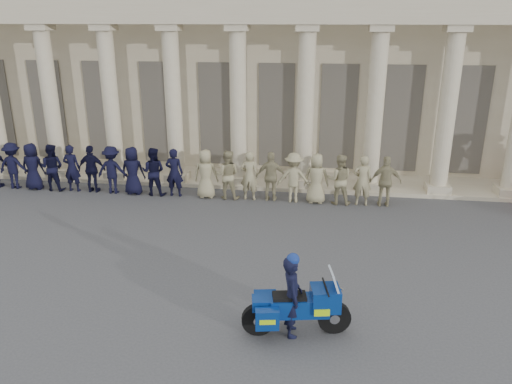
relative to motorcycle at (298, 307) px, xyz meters
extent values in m
plane|color=#3F3F41|center=(-1.69, 1.76, -0.66)|extent=(90.00, 90.00, 0.00)
cube|color=#BFAF8F|center=(-1.69, 16.76, 3.84)|extent=(40.00, 10.00, 9.00)
cube|color=#BFAF8F|center=(-1.69, 10.56, -0.58)|extent=(40.00, 2.60, 0.15)
cube|color=#BFAF8F|center=(-1.69, 9.76, 6.13)|extent=(35.80, 1.00, 1.00)
cube|color=#BFAF8F|center=(-13.39, 9.76, -0.36)|extent=(0.90, 0.90, 0.30)
cube|color=#BFAF8F|center=(-10.79, 9.76, -0.36)|extent=(0.90, 0.90, 0.30)
cylinder|color=#BFAF8F|center=(-10.79, 9.76, 2.59)|extent=(0.64, 0.64, 5.60)
cube|color=#BFAF8F|center=(-10.79, 9.76, 5.51)|extent=(0.85, 0.85, 0.24)
cube|color=#BFAF8F|center=(-8.19, 9.76, -0.36)|extent=(0.90, 0.90, 0.30)
cylinder|color=#BFAF8F|center=(-8.19, 9.76, 2.59)|extent=(0.64, 0.64, 5.60)
cube|color=#BFAF8F|center=(-8.19, 9.76, 5.51)|extent=(0.85, 0.85, 0.24)
cube|color=#BFAF8F|center=(-5.59, 9.76, -0.36)|extent=(0.90, 0.90, 0.30)
cylinder|color=#BFAF8F|center=(-5.59, 9.76, 2.59)|extent=(0.64, 0.64, 5.60)
cube|color=#BFAF8F|center=(-5.59, 9.76, 5.51)|extent=(0.85, 0.85, 0.24)
cube|color=#BFAF8F|center=(-2.99, 9.76, -0.36)|extent=(0.90, 0.90, 0.30)
cylinder|color=#BFAF8F|center=(-2.99, 9.76, 2.59)|extent=(0.64, 0.64, 5.60)
cube|color=#BFAF8F|center=(-2.99, 9.76, 5.51)|extent=(0.85, 0.85, 0.24)
cube|color=#BFAF8F|center=(-0.39, 9.76, -0.36)|extent=(0.90, 0.90, 0.30)
cylinder|color=#BFAF8F|center=(-0.39, 9.76, 2.59)|extent=(0.64, 0.64, 5.60)
cube|color=#BFAF8F|center=(-0.39, 9.76, 5.51)|extent=(0.85, 0.85, 0.24)
cube|color=#BFAF8F|center=(2.21, 9.76, -0.36)|extent=(0.90, 0.90, 0.30)
cylinder|color=#BFAF8F|center=(2.21, 9.76, 2.59)|extent=(0.64, 0.64, 5.60)
cube|color=#BFAF8F|center=(2.21, 9.76, 5.51)|extent=(0.85, 0.85, 0.24)
cube|color=#BFAF8F|center=(4.81, 9.76, -0.36)|extent=(0.90, 0.90, 0.30)
cylinder|color=#BFAF8F|center=(4.81, 9.76, 2.59)|extent=(0.64, 0.64, 5.60)
cube|color=#BFAF8F|center=(4.81, 9.76, 5.51)|extent=(0.85, 0.85, 0.24)
cube|color=#BFAF8F|center=(7.41, 9.76, -0.36)|extent=(0.90, 0.90, 0.30)
cube|color=black|center=(-12.09, 11.78, 1.89)|extent=(1.30, 0.12, 4.20)
cube|color=black|center=(-9.49, 11.78, 1.89)|extent=(1.30, 0.12, 4.20)
cube|color=black|center=(-6.89, 11.78, 1.89)|extent=(1.30, 0.12, 4.20)
cube|color=black|center=(-4.29, 11.78, 1.89)|extent=(1.30, 0.12, 4.20)
cube|color=black|center=(-1.69, 11.78, 1.89)|extent=(1.30, 0.12, 4.20)
cube|color=black|center=(0.91, 11.78, 1.89)|extent=(1.30, 0.12, 4.20)
cube|color=black|center=(3.51, 11.78, 1.89)|extent=(1.30, 0.12, 4.20)
cube|color=black|center=(6.11, 11.78, 1.89)|extent=(1.30, 0.12, 4.20)
imported|color=black|center=(-11.87, 8.25, 0.28)|extent=(1.21, 0.70, 1.87)
imported|color=black|center=(-11.04, 8.25, 0.28)|extent=(0.92, 0.60, 1.87)
imported|color=black|center=(-10.21, 8.25, 0.28)|extent=(0.91, 0.71, 1.87)
imported|color=black|center=(-9.38, 8.25, 0.28)|extent=(0.68, 0.45, 1.87)
imported|color=black|center=(-8.55, 8.25, 0.28)|extent=(1.10, 0.46, 1.87)
imported|color=black|center=(-7.72, 8.25, 0.28)|extent=(1.21, 0.70, 1.87)
imported|color=black|center=(-6.89, 8.25, 0.28)|extent=(0.92, 0.60, 1.87)
imported|color=black|center=(-6.06, 8.25, 0.28)|extent=(0.91, 0.71, 1.87)
imported|color=black|center=(-5.22, 8.25, 0.28)|extent=(0.68, 0.45, 1.87)
imported|color=#988F69|center=(-3.99, 8.25, 0.28)|extent=(0.92, 0.60, 1.87)
imported|color=#988F69|center=(-3.16, 8.25, 0.28)|extent=(0.91, 0.71, 1.87)
imported|color=#988F69|center=(-2.33, 8.25, 0.28)|extent=(0.68, 0.45, 1.87)
imported|color=#988F69|center=(-1.50, 8.25, 0.28)|extent=(1.10, 0.46, 1.87)
imported|color=#988F69|center=(-0.67, 8.25, 0.28)|extent=(1.21, 0.70, 1.87)
imported|color=#988F69|center=(0.16, 8.25, 0.28)|extent=(0.92, 0.60, 1.87)
imported|color=#988F69|center=(0.99, 8.25, 0.28)|extent=(0.91, 0.71, 1.87)
imported|color=#988F69|center=(1.82, 8.25, 0.28)|extent=(0.68, 0.45, 1.87)
imported|color=#988F69|center=(2.65, 8.25, 0.28)|extent=(1.10, 0.46, 1.87)
cylinder|color=black|center=(0.79, 0.15, -0.30)|extent=(0.74, 0.28, 0.73)
cylinder|color=black|center=(-0.83, -0.16, -0.30)|extent=(0.74, 0.28, 0.73)
cube|color=navy|center=(0.03, 0.00, 0.02)|extent=(1.33, 0.69, 0.42)
cube|color=navy|center=(0.57, 0.10, 0.20)|extent=(0.70, 0.67, 0.49)
cube|color=silver|center=(0.57, 0.10, -0.06)|extent=(0.30, 0.37, 0.13)
cube|color=#B2BFCC|center=(0.76, 0.14, 0.57)|extent=(0.32, 0.54, 0.59)
cube|color=black|center=(-0.18, -0.04, 0.24)|extent=(0.77, 0.50, 0.11)
cube|color=navy|center=(-0.78, -0.15, 0.11)|extent=(0.45, 0.44, 0.24)
cube|color=navy|center=(-0.60, -0.47, -0.06)|extent=(0.53, 0.33, 0.44)
cube|color=#B6E90C|center=(-0.60, -0.47, -0.06)|extent=(0.37, 0.32, 0.11)
cube|color=navy|center=(-0.73, 0.22, -0.06)|extent=(0.53, 0.33, 0.44)
cube|color=#B6E90C|center=(-0.73, 0.22, -0.06)|extent=(0.37, 0.32, 0.11)
cylinder|color=silver|center=(-0.56, 0.16, -0.33)|extent=(0.67, 0.23, 0.11)
cylinder|color=black|center=(0.57, 0.10, 0.46)|extent=(0.18, 0.76, 0.04)
imported|color=black|center=(-0.13, -0.03, 0.26)|extent=(0.56, 0.74, 1.84)
sphere|color=navy|center=(-0.13, -0.03, 1.13)|extent=(0.28, 0.28, 0.28)
camera|label=1|loc=(0.42, -9.31, 5.86)|focal=35.00mm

